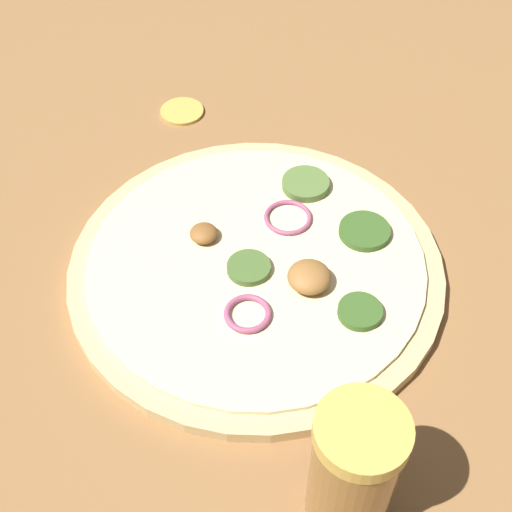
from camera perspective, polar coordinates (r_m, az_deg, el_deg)
The scene contains 4 objects.
ground_plane at distance 0.61m, azimuth 0.00°, elevation -1.34°, with size 3.00×3.00×0.00m, color olive.
pizza at distance 0.60m, azimuth 0.20°, elevation -0.81°, with size 0.32×0.32×0.03m.
spice_jar at distance 0.46m, azimuth 7.82°, elevation -16.57°, with size 0.06×0.06×0.11m.
loose_cap at distance 0.77m, azimuth -5.95°, elevation 11.53°, with size 0.05×0.05×0.01m.
Camera 1 is at (0.34, 0.20, 0.47)m, focal length 50.00 mm.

